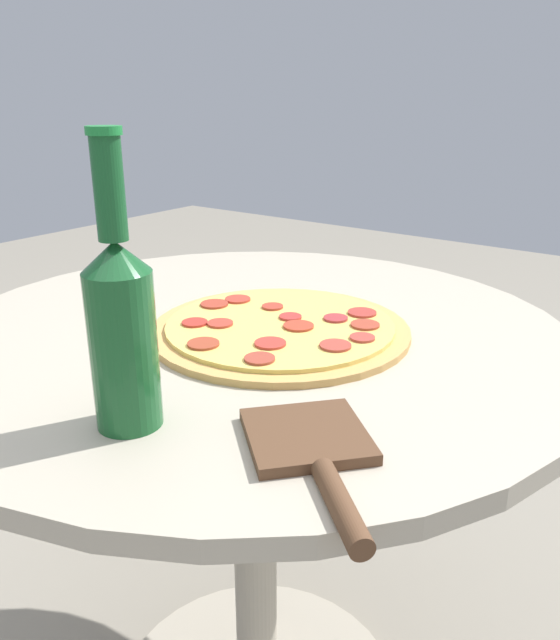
# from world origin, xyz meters

# --- Properties ---
(table) EXTENTS (0.95, 0.95, 0.76)m
(table) POSITION_xyz_m (0.00, 0.00, 0.57)
(table) COLOR #B2A893
(table) RESTS_ON ground_plane
(pizza) EXTENTS (0.38, 0.38, 0.02)m
(pizza) POSITION_xyz_m (-0.00, 0.05, 0.77)
(pizza) COLOR tan
(pizza) RESTS_ON table
(beer_bottle) EXTENTS (0.07, 0.07, 0.30)m
(beer_bottle) POSITION_xyz_m (0.30, 0.08, 0.87)
(beer_bottle) COLOR #195628
(beer_bottle) RESTS_ON table
(pizza_paddle) EXTENTS (0.21, 0.22, 0.02)m
(pizza_paddle) POSITION_xyz_m (0.24, 0.27, 0.77)
(pizza_paddle) COLOR brown
(pizza_paddle) RESTS_ON table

